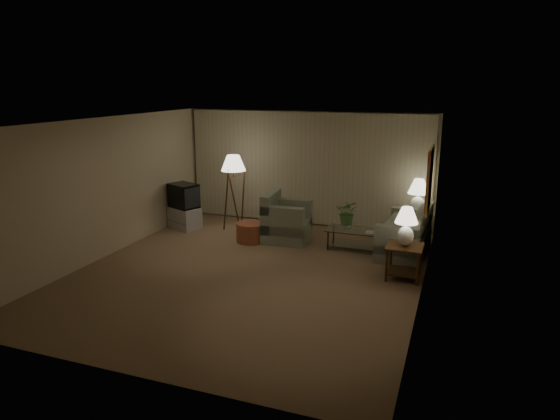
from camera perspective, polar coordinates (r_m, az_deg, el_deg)
The scene contains 16 objects.
ground at distance 9.13m, azimuth -3.52°, elevation -7.07°, with size 7.00×7.00×0.00m, color #836348.
room_shell at distance 10.01m, azimuth -0.10°, elevation 5.27°, with size 6.04×7.02×2.72m.
sofa at distance 10.26m, azimuth 14.01°, elevation -2.84°, with size 1.79×1.09×0.74m.
armchair at distance 10.77m, azimuth 0.79°, elevation -1.36°, with size 1.14×1.10×0.82m.
side_table_near at distance 8.96m, azimuth 14.01°, elevation -5.06°, with size 0.61×0.61×0.60m.
side_table_far at distance 11.10m, azimuth 15.30°, elevation -1.46°, with size 0.52×0.43×0.60m.
table_lamp_near at distance 8.78m, azimuth 14.24°, elevation -1.46°, with size 0.40×0.40×0.69m.
table_lamp_far at distance 10.94m, azimuth 15.53°, elevation 1.82°, with size 0.44×0.44×0.77m.
coffee_table at distance 10.33m, azimuth 8.48°, elevation -2.99°, with size 1.12×0.61×0.41m.
tv_cabinet at distance 11.92m, azimuth -10.83°, elevation -0.86°, with size 0.87×0.72×0.50m, color #B4B4B6.
crt_tv at distance 11.80m, azimuth -10.96°, elevation 1.62°, with size 0.78×0.68×0.56m, color black.
floor_lamp at distance 11.53m, azimuth -5.28°, elevation 2.19°, with size 0.56×0.56×1.74m.
ottoman at distance 10.75m, azimuth -3.38°, elevation -2.55°, with size 0.62×0.62×0.41m, color #985433.
vase at distance 10.30m, azimuth 7.71°, elevation -1.79°, with size 0.14×0.14×0.14m, color white.
flowers at distance 10.22m, azimuth 7.77°, elevation -0.03°, with size 0.46×0.40×0.51m, color #4C8038.
book at distance 10.15m, azimuth 9.78°, elevation -2.49°, with size 0.17×0.23×0.02m, color olive.
Camera 1 is at (3.43, -7.77, 3.34)m, focal length 32.00 mm.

